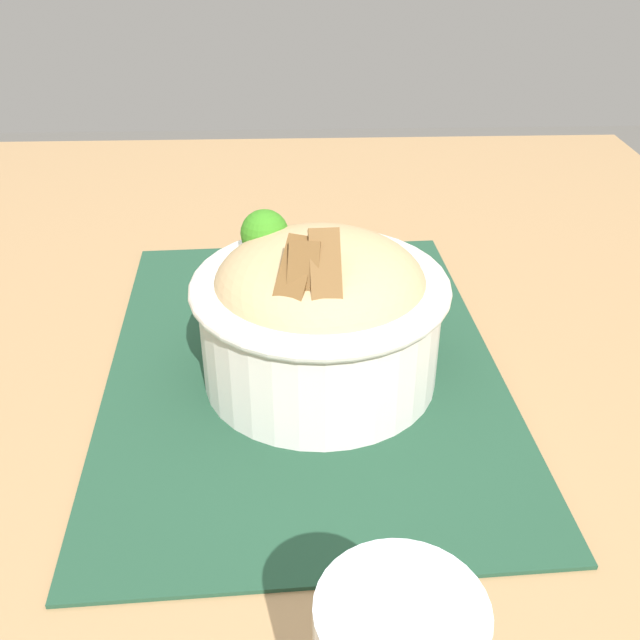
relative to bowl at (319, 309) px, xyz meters
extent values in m
cube|color=#99754C|center=(0.04, 0.01, -0.07)|extent=(1.11, 0.95, 0.03)
cylinder|color=olive|center=(0.54, -0.40, -0.44)|extent=(0.04, 0.04, 0.70)
cylinder|color=olive|center=(0.54, 0.43, -0.44)|extent=(0.04, 0.04, 0.70)
cube|color=#1E422D|center=(0.02, 0.01, -0.06)|extent=(0.44, 0.32, 0.00)
cylinder|color=silver|center=(0.00, 0.00, -0.02)|extent=(0.17, 0.17, 0.08)
torus|color=silver|center=(0.00, 0.00, 0.02)|extent=(0.19, 0.19, 0.01)
ellipsoid|color=tan|center=(0.00, 0.00, 0.02)|extent=(0.15, 0.15, 0.07)
sphere|color=#31771A|center=(0.04, 0.04, 0.04)|extent=(0.04, 0.04, 0.04)
cylinder|color=orange|center=(0.00, 0.01, 0.04)|extent=(0.02, 0.03, 0.01)
cube|color=brown|center=(-0.04, 0.02, 0.05)|extent=(0.05, 0.03, 0.04)
cube|color=brown|center=(-0.05, 0.01, 0.05)|extent=(0.03, 0.02, 0.05)
cube|color=brown|center=(-0.05, 0.00, 0.05)|extent=(0.04, 0.02, 0.05)
cube|color=silver|center=(0.10, -0.05, -0.06)|extent=(0.02, 0.07, 0.00)
cube|color=silver|center=(0.11, -0.01, -0.06)|extent=(0.01, 0.01, 0.00)
cube|color=silver|center=(0.11, 0.01, -0.06)|extent=(0.03, 0.03, 0.00)
cube|color=silver|center=(0.13, 0.03, -0.06)|extent=(0.01, 0.02, 0.00)
cube|color=silver|center=(0.12, 0.03, -0.06)|extent=(0.01, 0.02, 0.00)
cube|color=silver|center=(0.11, 0.03, -0.06)|extent=(0.01, 0.02, 0.00)
cube|color=silver|center=(0.11, 0.03, -0.06)|extent=(0.01, 0.02, 0.00)
camera|label=1|loc=(-0.46, 0.02, 0.27)|focal=41.05mm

